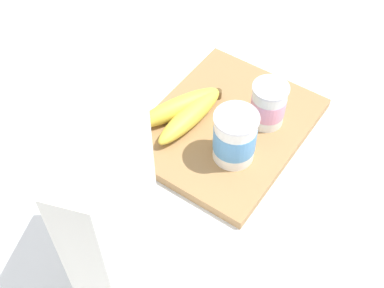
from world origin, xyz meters
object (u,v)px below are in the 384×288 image
Objects in this scene: cutting_board at (226,127)px; yogurt_cup_back at (235,137)px; cereal_box at (112,212)px; yogurt_cup_front at (268,104)px; banana_bunch at (184,111)px.

yogurt_cup_back is at bearing 41.32° from cutting_board.
cutting_board is at bearing 163.54° from cereal_box.
yogurt_cup_front is (-0.05, 0.05, 0.05)m from cutting_board.
yogurt_cup_back reaches higher than yogurt_cup_front.
cutting_board is 0.09m from yogurt_cup_front.
banana_bunch is at bearing -57.25° from yogurt_cup_front.
banana_bunch is (-0.02, -0.12, -0.03)m from yogurt_cup_back.
banana_bunch is (-0.27, -0.08, -0.10)m from cereal_box.
cutting_board is 0.09m from yogurt_cup_back.
cereal_box reaches higher than yogurt_cup_front.
yogurt_cup_back is at bearing 153.36° from cereal_box.
cereal_box is 0.36m from yogurt_cup_front.
yogurt_cup_back is (0.05, 0.05, 0.06)m from cutting_board.
cereal_box reaches higher than yogurt_cup_back.
cutting_board is 0.08m from banana_bunch.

